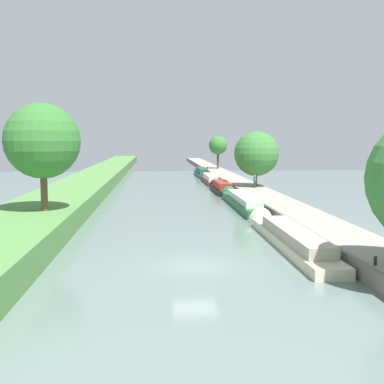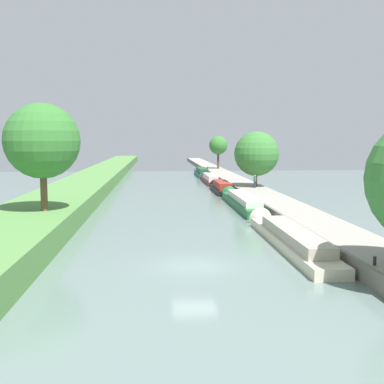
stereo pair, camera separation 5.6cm
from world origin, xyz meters
name	(u,v)px [view 1 (the left image)]	position (x,y,z in m)	size (l,w,h in m)	color
ground_plane	(195,266)	(0.00, 0.00, 0.00)	(160.00, 160.00, 0.00)	slate
right_towpath	(370,254)	(10.22, 0.00, 0.47)	(3.90, 260.00, 0.95)	gray
stone_quay	(336,255)	(8.15, 0.00, 0.50)	(0.25, 260.00, 1.00)	#6B665B
narrowboat_cream	(288,236)	(6.75, 5.03, 0.55)	(2.09, 16.91, 2.01)	beige
narrowboat_green	(241,201)	(6.87, 23.18, 0.59)	(2.00, 16.88, 1.97)	#1E6033
narrowboat_black	(221,187)	(6.65, 37.42, 0.60)	(2.01, 11.28, 2.15)	black
narrowboat_maroon	(210,179)	(6.67, 51.26, 0.58)	(1.82, 13.66, 2.02)	maroon
narrowboat_teal	(201,173)	(6.66, 65.45, 0.66)	(1.88, 14.33, 2.13)	#195B60
tree_rightbank_midnear	(256,154)	(10.96, 35.02, 5.23)	(5.83, 5.83, 7.21)	brown
tree_rightbank_midfar	(218,145)	(10.93, 73.01, 5.82)	(3.88, 3.88, 6.86)	#4C3828
tree_leftbank_downstream	(42,141)	(-10.53, 10.00, 6.97)	(5.61, 5.61, 8.05)	brown
person_walking	(255,181)	(10.41, 33.20, 1.82)	(0.34, 0.34, 1.66)	#282D42
mooring_bollard_near	(375,261)	(8.57, -4.02, 1.17)	(0.16, 0.16, 0.45)	black
mooring_bollard_far	(207,168)	(8.57, 71.77, 1.17)	(0.16, 0.16, 0.45)	black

